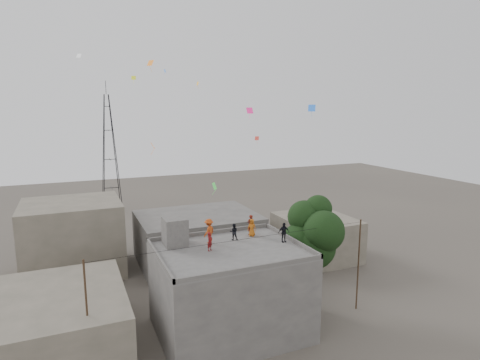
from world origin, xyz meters
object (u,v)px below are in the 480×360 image
Objects in this scene: stair_head_box at (175,231)px; tree at (314,235)px; person_red_adult at (251,225)px; person_dark_adult at (284,232)px; transmission_tower at (110,153)px.

tree reaches higher than stair_head_box.
person_red_adult is 3.01m from person_dark_adult.
transmission_tower reaches higher than person_red_adult.
person_red_adult reaches higher than person_dark_adult.
tree is 5.78× the size of person_red_adult.
stair_head_box is 0.22× the size of tree.
person_dark_adult is (8.30, -39.98, -2.24)m from transmission_tower.
stair_head_box is 1.37× the size of person_dark_adult.
person_red_adult is at bearing 155.81° from tree.
tree is at bearing 14.69° from person_dark_adult.
stair_head_box is at bearing 169.26° from tree.
person_dark_adult is at bearing -78.27° from transmission_tower.
stair_head_box is 0.10× the size of transmission_tower.
person_dark_adult is (-3.07, -0.57, 0.73)m from tree.
person_red_adult is at bearing -79.65° from transmission_tower.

